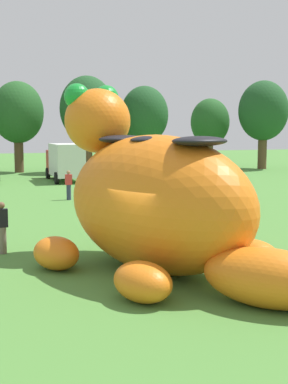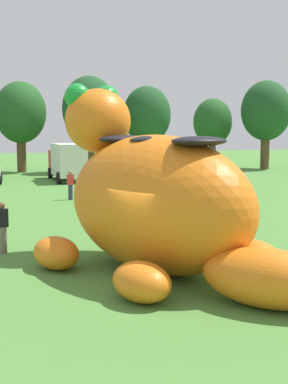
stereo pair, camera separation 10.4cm
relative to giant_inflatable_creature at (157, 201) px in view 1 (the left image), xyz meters
name	(u,v)px [view 1 (the left image)]	position (x,y,z in m)	size (l,w,h in m)	color
ground_plane	(155,279)	(-0.36, -0.83, -2.02)	(160.00, 160.00, 0.00)	#4C8438
giant_inflatable_creature	(157,201)	(0.00, 0.00, 0.00)	(7.91, 9.73, 5.51)	orange
box_truck	(65,161)	(2.73, 27.39, -0.42)	(2.42, 6.43, 2.95)	#B2231E
tree_centre	(18,113)	(0.23, 37.13, 3.60)	(4.84, 4.84, 8.59)	brown
tree_centre_right	(87,110)	(6.37, 34.88, 3.93)	(5.12, 5.12, 9.08)	brown
tree_mid_right	(144,116)	(12.06, 34.71, 3.40)	(4.67, 4.67, 8.29)	brown
tree_right	(210,122)	(20.39, 37.08, 2.81)	(4.16, 4.16, 7.38)	brown
tree_far_right	(263,111)	(24.58, 33.32, 3.92)	(5.11, 5.11, 9.07)	brown
spectator_near_inflatable	(69,185)	(0.71, 16.03, -1.16)	(0.38, 0.26, 1.71)	#2D334C
spectator_mid_field	(186,178)	(9.09, 18.19, -1.16)	(0.38, 0.26, 1.71)	#726656
spectator_by_cars	(2,228)	(-4.01, 3.64, -1.16)	(0.38, 0.26, 1.71)	#726656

